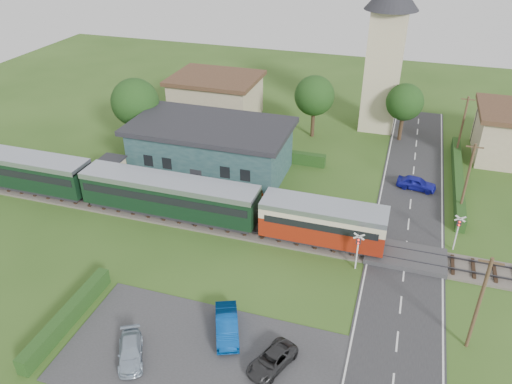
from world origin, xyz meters
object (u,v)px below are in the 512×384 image
(car_park_dark, at_px, (272,360))
(pedestrian_far, at_px, (122,179))
(house_west, at_px, (216,97))
(car_park_silver, at_px, (130,352))
(car_on_road, at_px, (417,183))
(crossing_signal_near, at_px, (358,246))
(church_tower, at_px, (387,44))
(car_park_blue, at_px, (227,325))
(equipment_hut, at_px, (113,170))
(crossing_signal_far, at_px, (458,228))
(pedestrian_near, at_px, (261,198))
(station_building, at_px, (211,148))
(train, at_px, (137,189))

(car_park_dark, relative_size, pedestrian_far, 2.05)
(house_west, bearing_deg, pedestrian_far, -94.86)
(car_park_silver, bearing_deg, car_on_road, 30.68)
(house_west, distance_m, crossing_signal_near, 33.22)
(church_tower, relative_size, car_park_blue, 4.35)
(house_west, xyz_separation_m, car_on_road, (25.33, -11.43, -2.11))
(equipment_hut, relative_size, car_park_silver, 0.72)
(equipment_hut, distance_m, church_tower, 33.48)
(car_park_blue, bearing_deg, equipment_hut, 116.63)
(house_west, xyz_separation_m, car_park_blue, (14.39, -34.64, -2.05))
(church_tower, distance_m, pedestrian_far, 33.09)
(car_on_road, height_order, car_park_silver, car_on_road)
(crossing_signal_far, relative_size, pedestrian_far, 1.87)
(crossing_signal_far, height_order, car_on_road, crossing_signal_far)
(car_park_blue, relative_size, car_park_dark, 1.13)
(car_on_road, height_order, pedestrian_near, pedestrian_near)
(pedestrian_far, bearing_deg, car_park_silver, -163.93)
(crossing_signal_far, bearing_deg, station_building, 164.37)
(car_park_blue, xyz_separation_m, pedestrian_far, (-16.11, 14.33, 0.58))
(church_tower, xyz_separation_m, car_on_road, (5.33, -14.43, -9.55))
(train, relative_size, pedestrian_near, 24.63)
(crossing_signal_near, height_order, pedestrian_near, crossing_signal_near)
(church_tower, height_order, crossing_signal_far, church_tower)
(church_tower, bearing_deg, pedestrian_far, -132.98)
(station_building, relative_size, car_park_blue, 3.96)
(pedestrian_far, bearing_deg, station_building, -62.63)
(crossing_signal_far, xyz_separation_m, pedestrian_far, (-30.33, 0.30, -0.82))
(equipment_hut, relative_size, pedestrian_far, 1.46)
(house_west, relative_size, car_park_silver, 3.04)
(car_park_dark, distance_m, pedestrian_far, 25.34)
(equipment_hut, relative_size, crossing_signal_far, 0.78)
(crossing_signal_far, distance_m, pedestrian_far, 30.34)
(equipment_hut, height_order, car_park_dark, equipment_hut)
(car_on_road, xyz_separation_m, car_park_blue, (-10.95, -23.21, 0.07))
(crossing_signal_near, distance_m, pedestrian_near, 10.94)
(station_building, bearing_deg, pedestrian_far, -136.84)
(station_building, relative_size, crossing_signal_far, 4.88)
(crossing_signal_far, relative_size, car_on_road, 0.89)
(equipment_hut, bearing_deg, pedestrian_far, -21.88)
(equipment_hut, relative_size, pedestrian_near, 1.45)
(crossing_signal_near, xyz_separation_m, car_park_blue, (-7.01, -9.23, -1.40))
(pedestrian_near, bearing_deg, crossing_signal_near, 133.76)
(church_tower, relative_size, crossing_signal_far, 5.37)
(house_west, bearing_deg, car_park_silver, -76.12)
(car_on_road, bearing_deg, pedestrian_near, 129.33)
(car_park_silver, distance_m, car_park_dark, 8.66)
(pedestrian_near, bearing_deg, car_on_road, -162.90)
(car_park_dark, bearing_deg, equipment_hut, 163.87)
(church_tower, height_order, pedestrian_near, church_tower)
(crossing_signal_near, relative_size, car_park_dark, 0.91)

